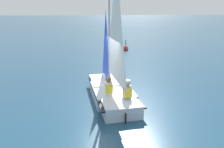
# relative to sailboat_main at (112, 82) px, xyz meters

# --- Properties ---
(ground_plane) EXTENTS (260.00, 260.00, 0.00)m
(ground_plane) POSITION_rel_sailboat_main_xyz_m (-0.06, -0.01, -0.74)
(ground_plane) COLOR navy
(sailboat_main) EXTENTS (4.11, 1.90, 5.28)m
(sailboat_main) POSITION_rel_sailboat_main_xyz_m (0.00, 0.00, 0.00)
(sailboat_main) COLOR #B2BCCC
(sailboat_main) RESTS_ON ground_plane
(sailor_helm) EXTENTS (0.36, 0.33, 1.16)m
(sailor_helm) POSITION_rel_sailboat_main_xyz_m (0.57, -0.22, -0.12)
(sailor_helm) COLOR black
(sailor_helm) RESTS_ON ground_plane
(sailor_crew) EXTENTS (0.36, 0.33, 1.16)m
(sailor_crew) POSITION_rel_sailboat_main_xyz_m (1.05, 0.41, -0.11)
(sailor_crew) COLOR black
(sailor_crew) RESTS_ON ground_plane
(buoy_marker) EXTENTS (0.49, 0.49, 1.01)m
(buoy_marker) POSITION_rel_sailboat_main_xyz_m (-11.02, 2.62, -0.56)
(buoy_marker) COLOR red
(buoy_marker) RESTS_ON ground_plane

